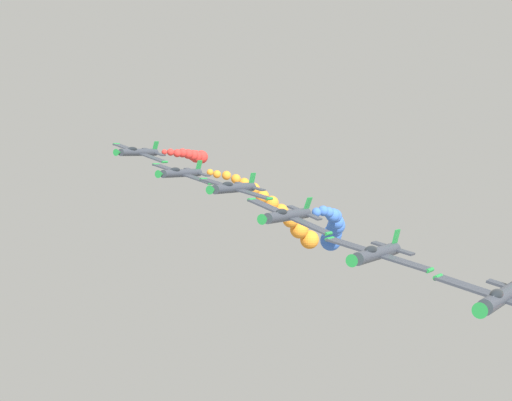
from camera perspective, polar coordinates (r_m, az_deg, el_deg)
airplane_lead at (r=63.90m, az=15.08°, el=-5.90°), size 9.34×10.35×3.20m
airplane_left_inner at (r=76.89m, az=7.57°, el=-3.31°), size 9.37×10.35×3.14m
airplane_right_inner at (r=91.59m, az=1.97°, el=-0.95°), size 9.10×10.35×3.61m
smoke_trail_right_inner at (r=115.19m, az=4.85°, el=-1.85°), size 9.30×23.24×7.28m
airplane_left_outer at (r=107.38m, az=-1.42°, el=0.80°), size 9.38×10.35×3.12m
airplane_right_outer at (r=123.81m, az=-4.74°, el=1.74°), size 9.31×10.35×3.27m
smoke_trail_right_outer at (r=146.27m, az=1.86°, el=-1.07°), size 6.51×27.46×13.76m
airplane_trailing at (r=137.97m, az=-7.42°, el=3.03°), size 9.26×10.35×3.36m
smoke_trail_trailing at (r=153.56m, az=-3.99°, el=2.84°), size 3.45×15.93×2.60m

